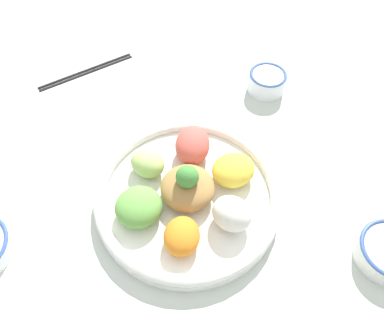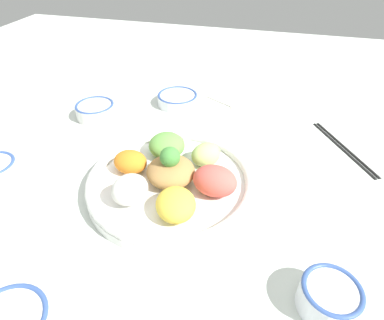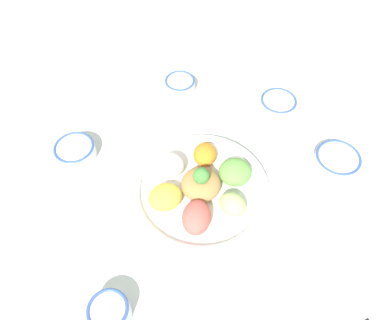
{
  "view_description": "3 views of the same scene",
  "coord_description": "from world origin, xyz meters",
  "px_view_note": "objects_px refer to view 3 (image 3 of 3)",
  "views": [
    {
      "loc": [
        0.36,
        -0.03,
        0.6
      ],
      "look_at": [
        -0.0,
        -0.02,
        0.09
      ],
      "focal_mm": 35.0,
      "sensor_mm": 36.0,
      "label": 1
    },
    {
      "loc": [
        -0.14,
        0.43,
        0.44
      ],
      "look_at": [
        -0.02,
        -0.03,
        0.08
      ],
      "focal_mm": 30.0,
      "sensor_mm": 36.0,
      "label": 2
    },
    {
      "loc": [
        -0.45,
        -0.01,
        0.79
      ],
      "look_at": [
        0.06,
        -0.01,
        0.08
      ],
      "focal_mm": 35.0,
      "sensor_mm": 36.0,
      "label": 3
    }
  ],
  "objects_px": {
    "sauce_bowl_far": "(180,84)",
    "salad_platter": "(201,188)",
    "sauce_bowl_dark": "(278,104)",
    "rice_bowl_plain": "(109,312)",
    "serving_spoon_main": "(361,217)",
    "sauce_bowl_red": "(75,151)",
    "rice_bowl_blue": "(337,160)"
  },
  "relations": [
    {
      "from": "rice_bowl_blue",
      "to": "sauce_bowl_far",
      "type": "distance_m",
      "value": 0.5
    },
    {
      "from": "sauce_bowl_red",
      "to": "rice_bowl_plain",
      "type": "relative_size",
      "value": 1.26
    },
    {
      "from": "serving_spoon_main",
      "to": "sauce_bowl_dark",
      "type": "bearing_deg",
      "value": 52.84
    },
    {
      "from": "sauce_bowl_red",
      "to": "salad_platter",
      "type": "bearing_deg",
      "value": -109.43
    },
    {
      "from": "sauce_bowl_dark",
      "to": "serving_spoon_main",
      "type": "distance_m",
      "value": 0.38
    },
    {
      "from": "salad_platter",
      "to": "rice_bowl_plain",
      "type": "xyz_separation_m",
      "value": [
        -0.29,
        0.18,
        -0.0
      ]
    },
    {
      "from": "salad_platter",
      "to": "sauce_bowl_dark",
      "type": "bearing_deg",
      "value": -37.59
    },
    {
      "from": "salad_platter",
      "to": "serving_spoon_main",
      "type": "distance_m",
      "value": 0.38
    },
    {
      "from": "rice_bowl_plain",
      "to": "serving_spoon_main",
      "type": "bearing_deg",
      "value": -68.09
    },
    {
      "from": "sauce_bowl_far",
      "to": "sauce_bowl_dark",
      "type": "bearing_deg",
      "value": -106.18
    },
    {
      "from": "sauce_bowl_red",
      "to": "rice_bowl_plain",
      "type": "bearing_deg",
      "value": -159.93
    },
    {
      "from": "sauce_bowl_dark",
      "to": "sauce_bowl_red",
      "type": "bearing_deg",
      "value": 107.58
    },
    {
      "from": "rice_bowl_blue",
      "to": "sauce_bowl_dark",
      "type": "xyz_separation_m",
      "value": [
        0.19,
        0.13,
        0.0
      ]
    },
    {
      "from": "rice_bowl_blue",
      "to": "serving_spoon_main",
      "type": "bearing_deg",
      "value": -170.64
    },
    {
      "from": "salad_platter",
      "to": "serving_spoon_main",
      "type": "height_order",
      "value": "salad_platter"
    },
    {
      "from": "sauce_bowl_dark",
      "to": "rice_bowl_plain",
      "type": "distance_m",
      "value": 0.7
    },
    {
      "from": "rice_bowl_plain",
      "to": "serving_spoon_main",
      "type": "relative_size",
      "value": 0.62
    },
    {
      "from": "sauce_bowl_dark",
      "to": "rice_bowl_plain",
      "type": "bearing_deg",
      "value": 145.0
    },
    {
      "from": "rice_bowl_plain",
      "to": "serving_spoon_main",
      "type": "distance_m",
      "value": 0.6
    },
    {
      "from": "rice_bowl_plain",
      "to": "sauce_bowl_far",
      "type": "xyz_separation_m",
      "value": [
        0.66,
        -0.12,
        -0.01
      ]
    },
    {
      "from": "salad_platter",
      "to": "sauce_bowl_far",
      "type": "xyz_separation_m",
      "value": [
        0.37,
        0.06,
        -0.01
      ]
    },
    {
      "from": "sauce_bowl_far",
      "to": "salad_platter",
      "type": "bearing_deg",
      "value": -170.71
    },
    {
      "from": "rice_bowl_plain",
      "to": "rice_bowl_blue",
      "type": "bearing_deg",
      "value": -54.34
    },
    {
      "from": "sauce_bowl_red",
      "to": "sauce_bowl_dark",
      "type": "xyz_separation_m",
      "value": [
        0.17,
        -0.55,
        0.0
      ]
    },
    {
      "from": "sauce_bowl_red",
      "to": "sauce_bowl_far",
      "type": "height_order",
      "value": "sauce_bowl_red"
    },
    {
      "from": "rice_bowl_blue",
      "to": "serving_spoon_main",
      "type": "height_order",
      "value": "rice_bowl_blue"
    },
    {
      "from": "salad_platter",
      "to": "rice_bowl_blue",
      "type": "bearing_deg",
      "value": -74.79
    },
    {
      "from": "salad_platter",
      "to": "rice_bowl_plain",
      "type": "relative_size",
      "value": 4.02
    },
    {
      "from": "salad_platter",
      "to": "rice_bowl_plain",
      "type": "distance_m",
      "value": 0.34
    },
    {
      "from": "salad_platter",
      "to": "sauce_bowl_dark",
      "type": "distance_m",
      "value": 0.36
    },
    {
      "from": "sauce_bowl_far",
      "to": "serving_spoon_main",
      "type": "xyz_separation_m",
      "value": [
        -0.43,
        -0.44,
        -0.02
      ]
    },
    {
      "from": "rice_bowl_blue",
      "to": "sauce_bowl_dark",
      "type": "height_order",
      "value": "sauce_bowl_dark"
    }
  ]
}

